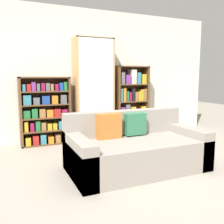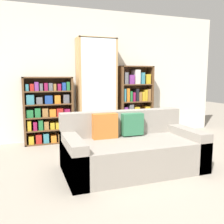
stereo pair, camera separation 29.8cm
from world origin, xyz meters
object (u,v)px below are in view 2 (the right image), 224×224
at_px(wine_bottle, 135,140).
at_px(couch, 131,150).
at_px(bookshelf_right, 135,103).
at_px(display_cabinet, 97,90).
at_px(bookshelf_left, 48,112).

bearing_deg(wine_bottle, couch, -118.20).
distance_m(bookshelf_right, wine_bottle, 1.18).
height_order(display_cabinet, bookshelf_right, display_cabinet).
xyz_separation_m(display_cabinet, wine_bottle, (0.47, -0.92, -0.88)).
relative_size(couch, bookshelf_right, 1.23).
relative_size(couch, bookshelf_left, 1.45).
bearing_deg(bookshelf_right, display_cabinet, -178.98).
relative_size(bookshelf_left, display_cabinet, 0.63).
xyz_separation_m(couch, bookshelf_right, (0.92, 1.86, 0.45)).
xyz_separation_m(bookshelf_left, bookshelf_right, (1.88, -0.00, 0.10)).
bearing_deg(bookshelf_left, wine_bottle, -32.67).
distance_m(display_cabinet, wine_bottle, 1.35).
bearing_deg(bookshelf_left, couch, -62.62).
xyz_separation_m(bookshelf_right, wine_bottle, (-0.42, -0.94, -0.57)).
height_order(bookshelf_left, bookshelf_right, bookshelf_right).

